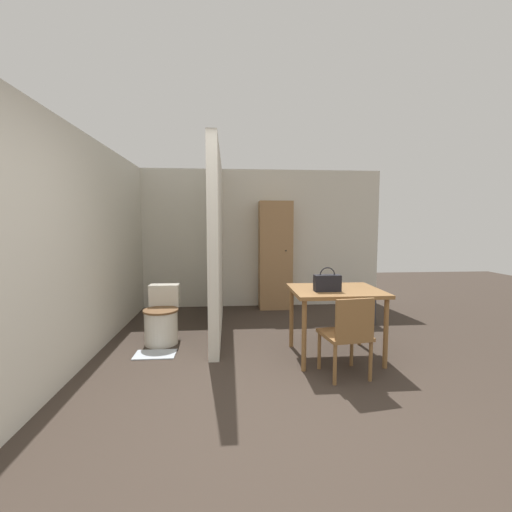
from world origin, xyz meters
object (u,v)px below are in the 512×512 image
(dining_table, at_px, (335,297))
(handbag, at_px, (327,283))
(toilet, at_px, (162,320))
(wooden_cabinet, at_px, (275,255))
(space_heater, at_px, (363,306))
(wooden_chair, at_px, (348,333))

(dining_table, distance_m, handbag, 0.26)
(handbag, bearing_deg, toilet, 158.16)
(wooden_cabinet, bearing_deg, handbag, -84.60)
(space_heater, bearing_deg, toilet, -168.39)
(toilet, distance_m, wooden_cabinet, 2.48)
(handbag, bearing_deg, dining_table, 42.47)
(toilet, xyz_separation_m, handbag, (1.92, -0.77, 0.58))
(toilet, bearing_deg, wooden_cabinet, 44.89)
(space_heater, bearing_deg, wooden_cabinet, 137.74)
(handbag, relative_size, space_heater, 0.53)
(space_heater, bearing_deg, handbag, -125.34)
(toilet, bearing_deg, dining_table, -17.52)
(wooden_chair, relative_size, toilet, 1.15)
(handbag, bearing_deg, wooden_cabinet, 95.40)
(dining_table, bearing_deg, handbag, -137.53)
(dining_table, xyz_separation_m, toilet, (-2.06, 0.65, -0.40))
(toilet, height_order, handbag, handbag)
(wooden_cabinet, distance_m, space_heater, 1.76)
(wooden_chair, distance_m, handbag, 0.61)
(toilet, bearing_deg, handbag, -21.84)
(dining_table, xyz_separation_m, space_heater, (0.83, 1.24, -0.42))
(wooden_chair, xyz_separation_m, space_heater, (0.88, 1.79, -0.18))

